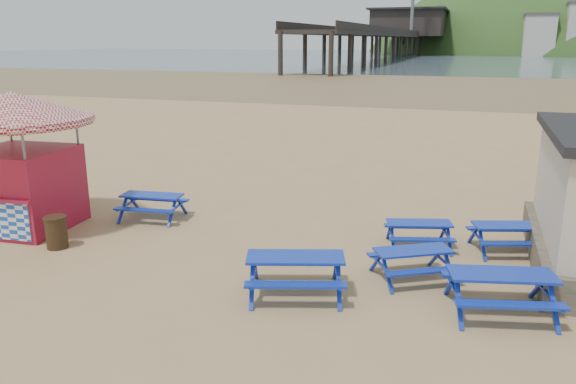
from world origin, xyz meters
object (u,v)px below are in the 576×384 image
(picnic_table_blue_a, at_px, (153,207))
(ice_cream_kiosk, at_px, (17,144))
(litter_bin, at_px, (56,232))
(picnic_table_yellow, at_px, (3,207))
(picnic_table_blue_b, at_px, (419,235))

(picnic_table_blue_a, relative_size, ice_cream_kiosk, 0.42)
(litter_bin, bearing_deg, picnic_table_yellow, 155.96)
(picnic_table_yellow, distance_m, ice_cream_kiosk, 2.24)
(picnic_table_yellow, bearing_deg, picnic_table_blue_a, 38.66)
(picnic_table_blue_b, distance_m, litter_bin, 8.90)
(picnic_table_blue_a, xyz_separation_m, picnic_table_blue_b, (7.45, 0.07, -0.03))
(picnic_table_blue_b, relative_size, litter_bin, 2.29)
(picnic_table_blue_a, relative_size, picnic_table_yellow, 0.85)
(picnic_table_yellow, xyz_separation_m, litter_bin, (2.97, -1.32, 0.03))
(picnic_table_blue_b, height_order, picnic_table_yellow, picnic_table_yellow)
(picnic_table_blue_a, distance_m, picnic_table_yellow, 4.21)
(picnic_table_yellow, xyz_separation_m, ice_cream_kiosk, (1.09, -0.30, 1.94))
(picnic_table_blue_a, distance_m, picnic_table_blue_b, 7.45)
(litter_bin, bearing_deg, ice_cream_kiosk, 151.35)
(picnic_table_yellow, bearing_deg, picnic_table_blue_b, 26.01)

